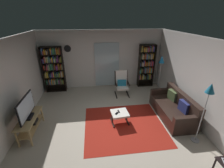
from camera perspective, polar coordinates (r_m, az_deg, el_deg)
The scene contains 18 objects.
ground_plane at distance 4.93m, azimuth -0.87°, elevation -14.94°, with size 7.02×7.02×0.00m, color #B6A998.
wall_back at distance 6.94m, azimuth -3.68°, elevation 9.18°, with size 5.60×0.06×2.60m, color silver.
wall_left at distance 4.79m, azimuth -35.13°, elevation -2.76°, with size 0.06×6.00×2.60m, color silver.
wall_right at distance 5.23m, azimuth 29.90°, elevation 0.59°, with size 0.06×6.00×2.60m, color silver.
glass_door_panel at distance 6.96m, azimuth -1.90°, elevation 7.13°, with size 1.10×0.01×2.00m, color silver.
area_rug at distance 4.91m, azimuth 4.57°, elevation -15.19°, with size 2.42×2.16×0.01m, color #A22217.
tv_stand at distance 5.01m, azimuth -28.42°, elevation -12.60°, with size 0.42×1.14×0.54m.
television at distance 4.74m, azimuth -29.67°, elevation -7.93°, with size 0.20×0.98×0.64m.
bookshelf_near_tv at distance 6.97m, azimuth -21.22°, elevation 5.56°, with size 0.85×0.30×1.99m.
bookshelf_near_sofa at distance 7.22m, azimuth 12.79°, elevation 7.13°, with size 0.71×0.30×1.98m.
leather_sofa at distance 5.50m, azimuth 22.16°, elevation -8.43°, with size 0.82×1.88×0.83m.
lounge_armchair at distance 6.41m, azimuth 3.69°, elevation 0.57°, with size 0.56×0.65×1.02m.
ottoman at distance 4.84m, azimuth 2.93°, elevation -11.34°, with size 0.57×0.53×0.36m.
tv_remote at distance 4.83m, azimuth 2.53°, elevation -10.29°, with size 0.04×0.14×0.02m, color black.
cell_phone at distance 4.76m, azimuth 1.83°, elevation -11.00°, with size 0.07×0.14×0.01m, color black.
floor_lamp_by_sofa at distance 4.23m, azimuth 32.75°, elevation -3.50°, with size 0.22×0.22×1.72m.
floor_lamp_by_shelf at distance 6.48m, azimuth 18.18°, elevation 7.70°, with size 0.23×0.23×1.66m.
wall_clock at distance 6.81m, azimuth -16.48°, elevation 12.72°, with size 0.29×0.03×0.29m.
Camera 1 is at (-0.41, -3.78, 3.14)m, focal length 24.17 mm.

